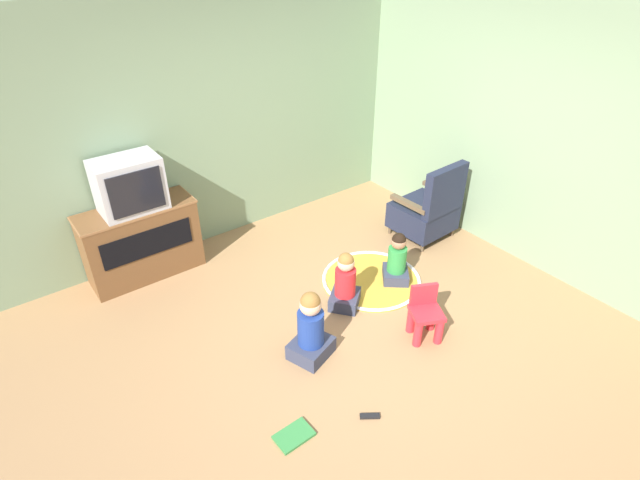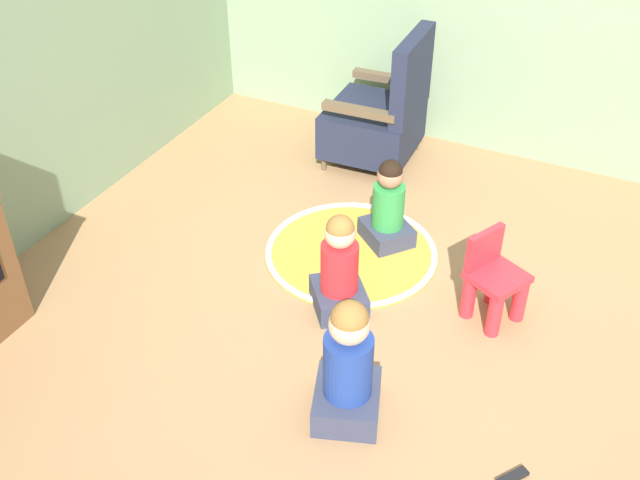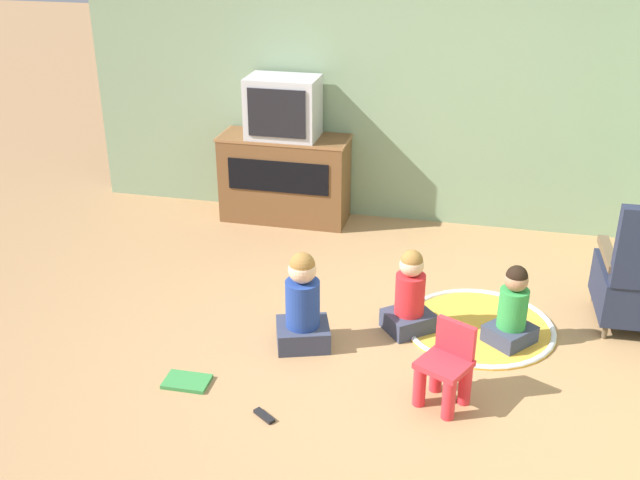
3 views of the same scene
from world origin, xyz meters
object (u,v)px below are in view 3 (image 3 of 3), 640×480
(yellow_kid_chair, at_px, (445,371))
(book, at_px, (187,382))
(remote_control, at_px, (264,416))
(tv_cabinet, at_px, (285,177))
(child_watching_left, at_px, (303,306))
(television, at_px, (283,107))
(child_watching_right, at_px, (410,296))
(child_watching_center, at_px, (513,310))

(yellow_kid_chair, distance_m, book, 1.55)
(yellow_kid_chair, bearing_deg, remote_control, -132.16)
(tv_cabinet, distance_m, child_watching_left, 2.11)
(television, height_order, child_watching_right, television)
(tv_cabinet, distance_m, book, 2.61)
(yellow_kid_chair, relative_size, child_watching_right, 0.83)
(television, xyz_separation_m, child_watching_center, (1.99, -1.65, -0.79))
(yellow_kid_chair, relative_size, remote_control, 3.35)
(child_watching_center, bearing_deg, yellow_kid_chair, -167.04)
(yellow_kid_chair, distance_m, child_watching_left, 1.03)
(remote_control, bearing_deg, child_watching_right, -85.69)
(child_watching_left, height_order, child_watching_center, child_watching_left)
(book, relative_size, remote_control, 1.87)
(yellow_kid_chair, xyz_separation_m, remote_control, (-0.97, -0.38, -0.20))
(television, height_order, yellow_kid_chair, television)
(child_watching_center, relative_size, child_watching_right, 0.95)
(television, distance_m, remote_control, 3.02)
(television, distance_m, book, 2.76)
(child_watching_center, relative_size, remote_control, 3.82)
(book, bearing_deg, child_watching_center, 24.44)
(child_watching_center, bearing_deg, television, 90.09)
(child_watching_left, distance_m, remote_control, 0.83)
(book, height_order, remote_control, book)
(tv_cabinet, xyz_separation_m, book, (0.10, -2.57, -0.39))
(child_watching_center, distance_m, book, 2.11)
(tv_cabinet, xyz_separation_m, remote_control, (0.65, -2.78, -0.39))
(tv_cabinet, relative_size, book, 4.12)
(child_watching_left, distance_m, child_watching_center, 1.36)
(child_watching_right, xyz_separation_m, book, (-1.23, -0.92, -0.25))
(child_watching_right, distance_m, remote_control, 1.33)
(tv_cabinet, height_order, remote_control, tv_cabinet)
(tv_cabinet, distance_m, yellow_kid_chair, 2.90)
(television, xyz_separation_m, remote_control, (0.65, -2.77, -1.02))
(tv_cabinet, xyz_separation_m, television, (0.00, -0.01, 0.63))
(television, relative_size, child_watching_left, 0.91)
(child_watching_right, bearing_deg, child_watching_left, 168.78)
(child_watching_left, height_order, book, child_watching_left)
(tv_cabinet, distance_m, television, 0.63)
(child_watching_right, relative_size, remote_control, 4.03)
(child_watching_right, distance_m, book, 1.55)
(child_watching_center, xyz_separation_m, book, (-1.89, -0.91, -0.23))
(yellow_kid_chair, bearing_deg, television, 150.82)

